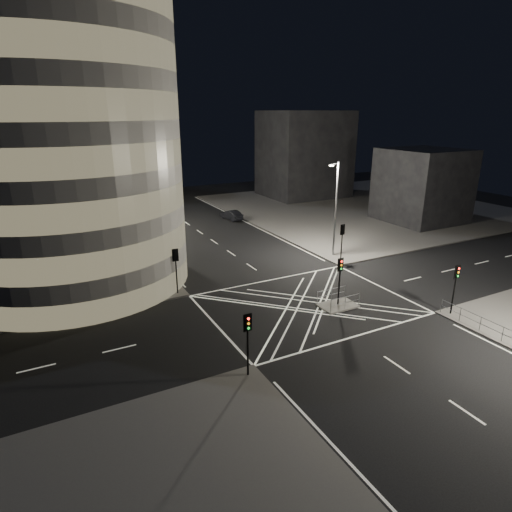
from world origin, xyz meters
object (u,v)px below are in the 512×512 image
traffic_signal_fr (342,236)px  traffic_signal_island (340,273)px  traffic_signal_nr (456,280)px  street_lamp_left_near (150,220)px  street_lamp_left_far (114,190)px  sedan (231,215)px  traffic_signal_fl (176,263)px  traffic_signal_nl (248,333)px  street_lamp_right_far (335,206)px  central_island (338,306)px

traffic_signal_fr → traffic_signal_island: (-6.80, -8.30, 0.00)m
traffic_signal_nr → street_lamp_left_near: (-18.24, 18.80, 2.63)m
street_lamp_left_far → sedan: bearing=-2.8°
traffic_signal_fl → traffic_signal_nl: same height
traffic_signal_fl → street_lamp_left_far: (-0.64, 23.20, 2.63)m
traffic_signal_nr → traffic_signal_nl: bearing=180.0°
traffic_signal_fl → sedan: bearing=55.7°
traffic_signal_nl → traffic_signal_nr: bearing=0.0°
traffic_signal_island → sedan: traffic_signal_island is taller
street_lamp_left_far → street_lamp_right_far: bearing=-48.1°
sedan → traffic_signal_nl: bearing=59.8°
traffic_signal_fr → street_lamp_left_near: bearing=164.1°
traffic_signal_nl → street_lamp_left_near: bearing=91.9°
traffic_signal_island → street_lamp_left_near: size_ratio=0.40×
traffic_signal_island → street_lamp_left_far: (-11.44, 31.50, 2.63)m
traffic_signal_fr → street_lamp_right_far: 3.48m
traffic_signal_nl → traffic_signal_nr: 17.60m
traffic_signal_nr → sedan: 36.16m
traffic_signal_nr → central_island: bearing=142.1°
traffic_signal_island → traffic_signal_nr: bearing=-37.9°
traffic_signal_nr → street_lamp_left_near: size_ratio=0.40×
street_lamp_left_near → street_lamp_left_far: 18.00m
traffic_signal_fl → sedan: traffic_signal_fl is taller
central_island → traffic_signal_fr: traffic_signal_fr is taller
traffic_signal_fr → central_island: bearing=-129.3°
traffic_signal_nr → street_lamp_left_near: 26.32m
traffic_signal_fr → traffic_signal_nl: bearing=-142.3°
traffic_signal_fl → traffic_signal_nr: bearing=-37.7°
traffic_signal_fr → traffic_signal_nr: bearing=-90.0°
traffic_signal_island → street_lamp_left_far: 33.61m
traffic_signal_fl → traffic_signal_fr: bearing=0.0°
traffic_signal_fr → street_lamp_left_far: size_ratio=0.40×
central_island → street_lamp_left_near: bearing=130.3°
street_lamp_left_near → traffic_signal_fl: bearing=-83.0°
sedan → central_island: bearing=74.5°
central_island → street_lamp_left_far: bearing=110.0°
traffic_signal_fl → traffic_signal_island: same height
traffic_signal_fr → street_lamp_left_far: 29.63m
traffic_signal_fr → street_lamp_left_far: street_lamp_left_far is taller
traffic_signal_fl → street_lamp_right_far: street_lamp_right_far is taller
central_island → traffic_signal_nr: (6.80, -5.30, 2.84)m
sedan → street_lamp_left_far: bearing=-10.0°
street_lamp_left_far → sedan: street_lamp_left_far is taller
traffic_signal_island → street_lamp_right_far: (7.44, 10.50, 2.63)m
traffic_signal_nr → traffic_signal_island: (-6.80, 5.30, 0.00)m
traffic_signal_nr → street_lamp_right_far: size_ratio=0.40×
traffic_signal_nr → street_lamp_right_far: street_lamp_right_far is taller
traffic_signal_fr → street_lamp_right_far: (0.64, 2.20, 2.63)m
traffic_signal_island → street_lamp_left_near: bearing=130.3°
traffic_signal_nr → street_lamp_left_far: bearing=116.4°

